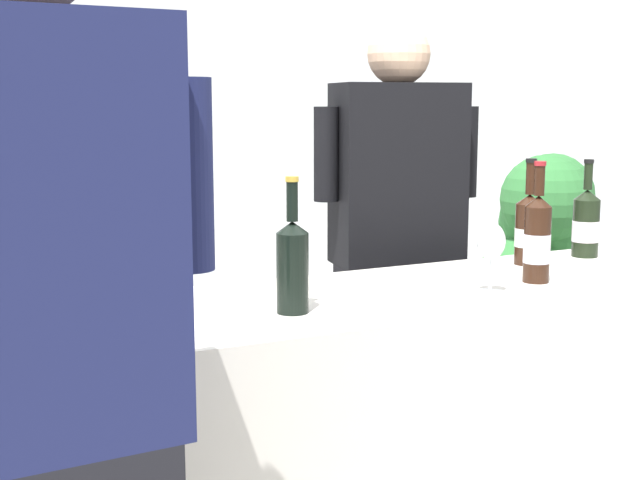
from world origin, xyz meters
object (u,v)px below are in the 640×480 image
Objects in this scene: wine_bottle_6 at (292,263)px; person_server at (396,279)px; wine_bottle_2 at (95,261)px; wine_bottle_5 at (537,239)px; wine_bottle_3 at (586,223)px; wine_bottle_1 at (98,274)px; person_guest at (48,476)px; wine_glass at (491,245)px; potted_shrub at (539,244)px; wine_bottle_0 at (529,229)px.

person_server is (0.69, 0.67, -0.22)m from wine_bottle_6.
wine_bottle_6 is (0.41, -0.19, -0.01)m from wine_bottle_2.
wine_bottle_6 is (-0.74, -0.02, -0.00)m from wine_bottle_5.
wine_bottle_3 is 0.19× the size of person_server.
wine_bottle_1 is at bearing -152.48° from person_server.
wine_bottle_5 is 0.19× the size of person_guest.
person_server is at bearing 78.03° from wine_glass.
wine_bottle_6 is (0.43, -0.09, 0.00)m from wine_bottle_1.
person_server is at bearing -154.04° from potted_shrub.
person_guest is at bearing -109.41° from wine_bottle_1.
wine_glass is at bearing 21.76° from person_guest.
person_server reaches higher than wine_glass.
wine_glass is 1.28m from person_guest.
wine_bottle_2 is 0.30× the size of potted_shrub.
wine_bottle_6 is 0.54m from wine_glass.
wine_glass is at bearing -163.81° from wine_bottle_5.
person_guest is (-1.52, -0.74, -0.18)m from wine_bottle_0.
wine_bottle_0 is 1.00× the size of wine_bottle_1.
wine_glass is (0.96, -0.13, 0.01)m from wine_bottle_1.
wine_bottle_0 reaches higher than wine_glass.
wine_bottle_2 reaches higher than wine_bottle_6.
wine_bottle_2 is at bearing -156.33° from person_server.
wine_bottle_3 reaches higher than potted_shrub.
person_guest is (-0.22, -0.69, -0.19)m from wine_bottle_2.
wine_bottle_2 is at bearing 82.21° from wine_bottle_1.
person_guest is 2.92m from potted_shrub.
wine_bottle_0 is at bearing 25.93° from person_guest.
wine_bottle_2 is 0.20× the size of person_guest.
wine_glass is 0.15× the size of potted_shrub.
wine_bottle_5 is (-0.15, -0.21, 0.01)m from wine_bottle_0.
wine_glass is 1.74m from potted_shrub.
wine_bottle_2 reaches higher than wine_bottle_1.
wine_bottle_5 is at bearing 1.55° from wine_bottle_6.
wine_bottle_6 is (-1.13, -0.26, 0.01)m from wine_bottle_3.
wine_glass is (-0.60, -0.30, 0.02)m from wine_bottle_3.
person_guest reaches higher than wine_bottle_3.
wine_bottle_5 is 1.57m from potted_shrub.
wine_bottle_0 is 0.91× the size of wine_bottle_2.
wine_bottle_0 is at bearing -174.37° from wine_bottle_3.
wine_bottle_1 is at bearing 70.59° from person_guest.
wine_bottle_5 is at bearing 20.98° from person_guest.
wine_bottle_3 is 1.69× the size of wine_glass.
wine_bottle_3 reaches higher than wine_glass.
wine_bottle_1 is at bearing 168.26° from wine_bottle_6.
wine_bottle_3 is 0.46m from wine_bottle_5.
wine_bottle_6 is at bearing -11.74° from wine_bottle_1.
person_server is (1.11, 0.58, -0.22)m from wine_bottle_1.
wine_bottle_5 is 0.20× the size of person_server.
person_server is 1.18m from potted_shrub.
person_server is (-0.45, 0.41, -0.21)m from wine_bottle_3.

